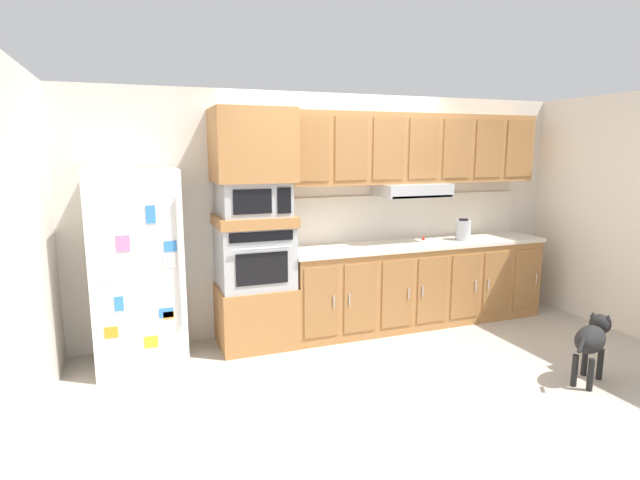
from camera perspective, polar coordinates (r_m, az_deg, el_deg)
The scene contains 17 objects.
ground_plane at distance 4.91m, azimuth 6.60°, elevation -13.02°, with size 9.60×9.60×0.00m, color #B2A899.
back_kitchen_wall at distance 5.56m, azimuth 1.65°, elevation 3.18°, with size 6.20×0.12×2.50m, color beige.
side_panel_left at distance 4.12m, azimuth -30.21°, elevation -0.67°, with size 0.12×7.10×2.50m, color beige.
side_panel_right at distance 6.35m, azimuth 29.99°, elevation 2.70°, with size 0.12×7.10×2.50m, color silver.
refrigerator at distance 4.80m, azimuth -19.79°, elevation -3.04°, with size 0.76×0.73×1.76m.
oven_base_cabinet at distance 5.14m, azimuth -7.19°, elevation -8.36°, with size 0.74×0.62×0.60m, color #A8703D.
built_in_oven at distance 4.98m, azimuth -7.33°, elevation -1.80°, with size 0.70×0.62×0.60m.
appliance_mid_shelf at distance 4.92m, azimuth -7.43°, elevation 2.19°, with size 0.74×0.62×0.10m, color #A8703D.
microwave at distance 4.90m, azimuth -7.48°, elevation 4.62°, with size 0.64×0.54×0.32m.
appliance_upper_cabinet at distance 4.88m, azimuth -7.63°, elevation 10.48°, with size 0.74×0.62×0.68m, color #A8703D.
lower_cabinet_run at distance 5.78m, azimuth 10.85°, elevation -4.92°, with size 2.93×0.63×0.88m.
countertop_slab at distance 5.68m, azimuth 10.98°, elevation -0.43°, with size 2.97×0.64×0.04m, color silver.
backsplash_panel at distance 5.88m, azimuth 9.61°, elevation 2.64°, with size 2.97×0.02×0.50m, color silver.
upper_cabinet_with_hood at distance 5.69m, azimuth 10.64°, elevation 9.75°, with size 2.93×0.48×0.88m.
screwdriver at distance 5.85m, azimuth 11.63°, elevation 0.19°, with size 0.17×0.16×0.03m.
electric_kettle at distance 5.91m, azimuth 15.76°, elevation 1.11°, with size 0.17×0.17×0.24m.
dog at distance 4.87m, azimuth 28.22°, elevation -9.70°, with size 0.67×0.41×0.54m.
Camera 1 is at (-2.09, -4.00, 1.93)m, focal length 28.53 mm.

